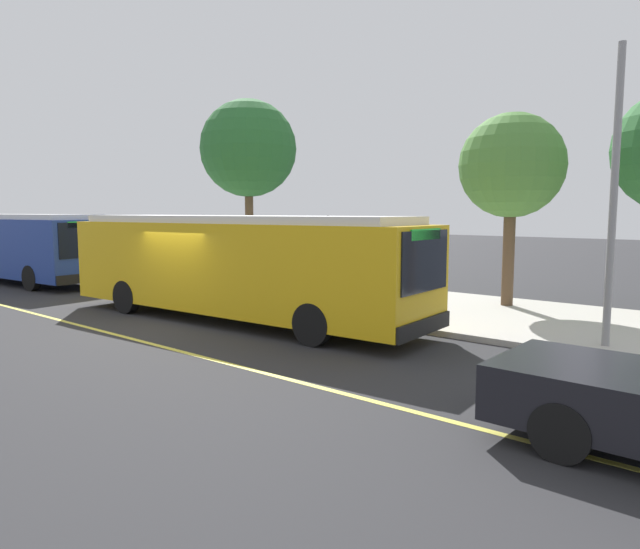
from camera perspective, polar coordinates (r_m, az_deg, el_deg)
name	(u,v)px	position (r m, az deg, el deg)	size (l,w,h in m)	color
ground_plane	(185,321)	(16.39, -13.38, -4.59)	(120.00, 120.00, 0.00)	#2B2B2D
sidewalk_curb	(322,295)	(20.47, 0.20, -2.04)	(44.00, 6.40, 0.15)	#B7B2A8
lane_stripe_center	(113,334)	(15.21, -20.07, -5.64)	(36.00, 0.14, 0.01)	#E0D64C
transit_bus_main	(236,263)	(16.01, -8.45, 1.10)	(11.79, 3.26, 2.95)	gold
transit_bus_second	(20,245)	(27.81, -27.94, 2.62)	(10.24, 3.32, 2.95)	navy
bus_shelter	(326,244)	(20.13, 0.66, 3.08)	(2.90, 1.60, 2.48)	#333338
waiting_bench	(337,281)	(20.07, 1.71, -0.61)	(1.60, 0.48, 0.95)	brown
route_sign_post	(328,249)	(16.80, 0.79, 2.57)	(0.44, 0.08, 2.80)	#333338
pedestrian_commuter	(300,272)	(18.35, -2.04, 0.26)	(0.24, 0.40, 1.69)	#282D47
street_tree_near_shelter	(512,167)	(18.51, 18.72, 10.24)	(3.17, 3.17, 5.90)	brown
street_tree_downstreet	(248,149)	(25.01, -7.22, 12.40)	(4.13, 4.13, 7.66)	brown
utility_pole	(614,198)	(13.63, 27.43, 6.86)	(0.16, 0.16, 6.40)	gray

